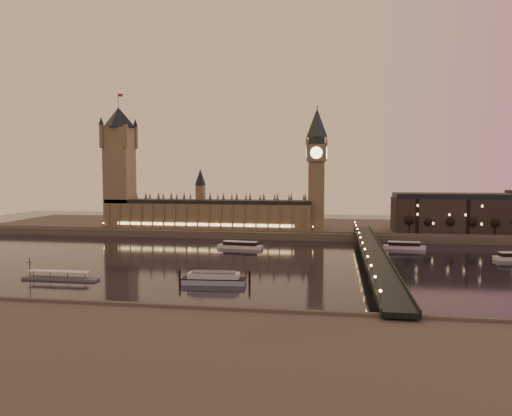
{
  "coord_description": "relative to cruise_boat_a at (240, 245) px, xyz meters",
  "views": [
    {
      "loc": [
        69.97,
        -298.12,
        56.03
      ],
      "look_at": [
        16.61,
        35.0,
        30.99
      ],
      "focal_mm": 35.0,
      "sensor_mm": 36.0,
      "label": 1
    }
  ],
  "objects": [
    {
      "name": "pontoon_pier",
      "position": [
        -72.23,
        -116.77,
        -1.17
      ],
      "size": [
        40.41,
        6.74,
        10.78
      ],
      "color": "#595B5E",
      "rests_on": "ground"
    },
    {
      "name": "ground",
      "position": [
        -2.0,
        -53.61,
        -2.33
      ],
      "size": [
        700.0,
        700.0,
        0.0
      ],
      "primitive_type": "plane",
      "color": "black",
      "rests_on": "ground"
    },
    {
      "name": "bare_tree_3",
      "position": [
        173.03,
        55.39,
        13.91
      ],
      "size": [
        6.73,
        6.73,
        13.69
      ],
      "color": "black",
      "rests_on": "ground"
    },
    {
      "name": "bare_tree_0",
      "position": [
        124.09,
        55.39,
        13.91
      ],
      "size": [
        6.73,
        6.73,
        13.69
      ],
      "color": "black",
      "rests_on": "ground"
    },
    {
      "name": "palace_of_westminster",
      "position": [
        -42.13,
        67.38,
        19.38
      ],
      "size": [
        180.0,
        26.62,
        52.0
      ],
      "color": "brown",
      "rests_on": "ground"
    },
    {
      "name": "big_ben",
      "position": [
        51.98,
        67.38,
        61.62
      ],
      "size": [
        17.68,
        17.68,
        104.0
      ],
      "color": "brown",
      "rests_on": "ground"
    },
    {
      "name": "far_embankment",
      "position": [
        28.0,
        111.39,
        0.67
      ],
      "size": [
        560.0,
        130.0,
        6.0
      ],
      "primitive_type": "cube",
      "color": "#423D35",
      "rests_on": "ground"
    },
    {
      "name": "victoria_tower",
      "position": [
        -122.0,
        67.39,
        63.46
      ],
      "size": [
        31.68,
        31.68,
        118.0
      ],
      "color": "brown",
      "rests_on": "ground"
    },
    {
      "name": "bare_tree_1",
      "position": [
        140.41,
        55.39,
        13.91
      ],
      "size": [
        6.73,
        6.73,
        13.69
      ],
      "color": "black",
      "rests_on": "ground"
    },
    {
      "name": "bare_tree_4",
      "position": [
        189.35,
        55.39,
        13.91
      ],
      "size": [
        6.73,
        6.73,
        13.69
      ],
      "color": "black",
      "rests_on": "ground"
    },
    {
      "name": "moored_barge",
      "position": [
        8.64,
        -113.77,
        0.48
      ],
      "size": [
        36.3,
        10.88,
        6.67
      ],
      "rotation": [
        0.0,
        0.0,
        0.07
      ],
      "color": "#909BB7",
      "rests_on": "ground"
    },
    {
      "name": "city_block",
      "position": [
        192.93,
        77.32,
        19.91
      ],
      "size": [
        155.0,
        45.0,
        34.0
      ],
      "color": "black",
      "rests_on": "ground"
    },
    {
      "name": "westminster_bridge",
      "position": [
        89.61,
        -53.61,
        3.19
      ],
      "size": [
        13.2,
        260.0,
        15.3
      ],
      "color": "black",
      "rests_on": "ground"
    },
    {
      "name": "bare_tree_2",
      "position": [
        156.72,
        55.39,
        13.91
      ],
      "size": [
        6.73,
        6.73,
        13.69
      ],
      "color": "black",
      "rests_on": "ground"
    },
    {
      "name": "near_embankment",
      "position": [
        28.0,
        -228.61,
        0.67
      ],
      "size": [
        560.0,
        110.0,
        6.0
      ],
      "primitive_type": "cube",
      "color": "#423D35",
      "rests_on": "ground"
    },
    {
      "name": "cruise_boat_a",
      "position": [
        0.0,
        0.0,
        0.0
      ],
      "size": [
        33.65,
        10.63,
        5.29
      ],
      "rotation": [
        0.0,
        0.0,
        -0.11
      ],
      "color": "silver",
      "rests_on": "ground"
    },
    {
      "name": "cruise_boat_b",
      "position": [
        117.13,
        16.4,
        0.03
      ],
      "size": [
        29.45,
        8.92,
        5.37
      ],
      "rotation": [
        0.0,
        0.0,
        -0.06
      ],
      "color": "silver",
      "rests_on": "ground"
    }
  ]
}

